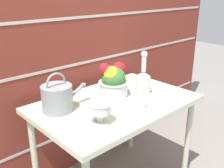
% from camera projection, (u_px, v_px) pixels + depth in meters
% --- Properties ---
extents(brick_wall, '(3.60, 0.08, 2.20)m').
position_uv_depth(brick_wall, '(73.00, 41.00, 2.05)').
color(brick_wall, maroon).
rests_on(brick_wall, ground_plane).
extents(patio_table, '(1.13, 0.73, 0.74)m').
position_uv_depth(patio_table, '(115.00, 111.00, 1.87)').
color(patio_table, beige).
rests_on(patio_table, ground_plane).
extents(watering_can, '(0.34, 0.20, 0.26)m').
position_uv_depth(watering_can, '(58.00, 98.00, 1.67)').
color(watering_can, gray).
rests_on(watering_can, patio_table).
extents(crystal_pedestal_bowl, '(0.14, 0.14, 0.13)m').
position_uv_depth(crystal_pedestal_bowl, '(100.00, 110.00, 1.51)').
color(crystal_pedestal_bowl, silver).
rests_on(crystal_pedestal_bowl, patio_table).
extents(flower_planter, '(0.22, 0.22, 0.25)m').
position_uv_depth(flower_planter, '(113.00, 81.00, 1.90)').
color(flower_planter, '#BCBCC1').
rests_on(flower_planter, patio_table).
extents(glass_decanter, '(0.11, 0.11, 0.33)m').
position_uv_depth(glass_decanter, '(143.00, 80.00, 1.94)').
color(glass_decanter, silver).
rests_on(glass_decanter, patio_table).
extents(fallen_petal, '(0.01, 0.01, 0.01)m').
position_uv_depth(fallen_petal, '(146.00, 107.00, 1.75)').
color(fallen_petal, red).
rests_on(fallen_petal, patio_table).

